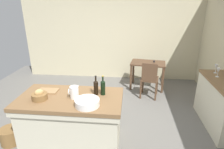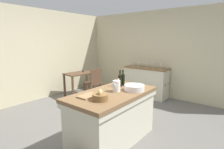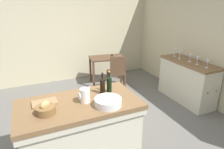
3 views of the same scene
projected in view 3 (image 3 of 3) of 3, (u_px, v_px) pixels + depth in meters
name	position (u px, v px, depth m)	size (l,w,h in m)	color
ground_plane	(93.00, 129.00, 3.50)	(6.76, 6.76, 0.00)	#66635E
wall_back	(60.00, 34.00, 5.28)	(5.32, 0.12, 2.60)	beige
wall_right	(213.00, 44.00, 4.03)	(0.12, 5.20, 2.60)	beige
island_table	(81.00, 128.00, 2.75)	(1.60, 0.86, 0.86)	brown
side_cabinet	(187.00, 81.00, 4.38)	(0.52, 1.35, 0.91)	brown
writing_desk	(107.00, 61.00, 5.27)	(0.97, 0.68, 0.78)	#513826
wooden_chair	(117.00, 72.00, 4.79)	(0.47, 0.47, 0.92)	#513826
pitcher	(85.00, 95.00, 2.58)	(0.17, 0.13, 0.23)	white
wash_bowl	(108.00, 102.00, 2.52)	(0.35, 0.35, 0.10)	white
bread_basket	(46.00, 109.00, 2.33)	(0.23, 0.23, 0.16)	brown
cutting_board	(45.00, 103.00, 2.58)	(0.31, 0.20, 0.02)	#99754C
wine_bottle_dark	(109.00, 84.00, 2.87)	(0.07, 0.07, 0.32)	black
wine_bottle_amber	(102.00, 85.00, 2.82)	(0.07, 0.07, 0.31)	black
wine_glass_far_left	(208.00, 62.00, 3.78)	(0.07, 0.07, 0.17)	white
wine_glass_left	(198.00, 59.00, 3.98)	(0.07, 0.07, 0.17)	white
wine_glass_middle	(190.00, 56.00, 4.18)	(0.07, 0.07, 0.16)	white
wine_glass_right	(180.00, 54.00, 4.37)	(0.07, 0.07, 0.18)	white
wine_glass_far_right	(175.00, 51.00, 4.57)	(0.07, 0.07, 0.18)	white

